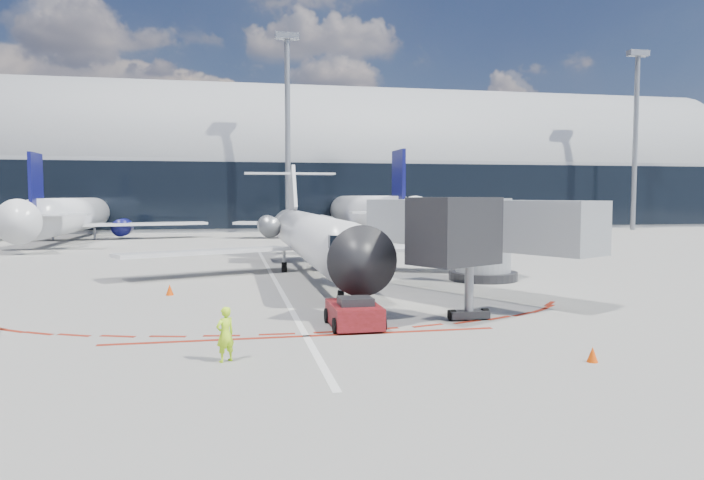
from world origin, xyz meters
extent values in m
plane|color=gray|center=(0.00, 0.00, 0.00)|extent=(260.00, 260.00, 0.00)
cube|color=silver|center=(0.00, 2.00, 0.01)|extent=(0.25, 40.00, 0.01)
cube|color=maroon|center=(0.00, -11.50, 0.01)|extent=(14.00, 0.25, 0.01)
cube|color=gray|center=(0.00, 65.00, 5.00)|extent=(150.00, 24.00, 10.00)
cylinder|color=gray|center=(0.00, 65.00, 10.00)|extent=(150.00, 24.00, 24.00)
cube|color=black|center=(0.00, 52.95, 5.00)|extent=(150.00, 0.20, 9.00)
cube|color=gray|center=(9.00, -4.50, 3.60)|extent=(8.22, 12.61, 2.30)
cube|color=black|center=(5.95, -10.24, 3.60)|extent=(3.86, 3.44, 2.60)
cylinder|color=gray|center=(6.75, -9.84, 1.20)|extent=(0.36, 0.36, 2.40)
cube|color=black|center=(6.75, -9.84, 0.22)|extent=(1.60, 0.60, 0.30)
cylinder|color=gray|center=(12.05, 1.24, 2.40)|extent=(3.20, 3.20, 4.80)
cylinder|color=black|center=(12.05, 1.24, 0.25)|extent=(4.00, 4.00, 0.50)
cylinder|color=gray|center=(5.00, 48.00, 12.50)|extent=(0.70, 0.70, 25.00)
cylinder|color=gray|center=(55.00, 48.00, 12.50)|extent=(0.70, 0.70, 25.00)
cylinder|color=silver|center=(2.44, 4.67, 2.43)|extent=(2.80, 22.78, 2.80)
cone|color=black|center=(2.44, -8.17, 2.43)|extent=(2.80, 2.90, 2.80)
cone|color=silver|center=(2.44, 17.92, 2.43)|extent=(2.80, 3.73, 2.80)
cube|color=black|center=(2.44, -6.51, 3.00)|extent=(1.76, 1.45, 0.57)
cube|color=silver|center=(-3.98, 6.22, 1.50)|extent=(11.09, 6.57, 0.32)
cube|color=silver|center=(8.86, 6.22, 1.50)|extent=(11.09, 6.57, 0.32)
cube|color=silver|center=(2.44, 16.89, 4.92)|extent=(0.26, 4.86, 4.94)
cube|color=silver|center=(2.44, 19.06, 6.78)|extent=(7.46, 1.66, 0.17)
cylinder|color=slate|center=(0.32, 13.78, 2.69)|extent=(1.55, 3.52, 1.55)
cylinder|color=slate|center=(4.56, 13.78, 2.69)|extent=(1.55, 3.52, 1.55)
cylinder|color=black|center=(2.44, -4.86, 0.29)|extent=(0.23, 0.58, 0.58)
cylinder|color=black|center=(0.89, 7.26, 0.33)|extent=(0.31, 0.66, 0.66)
cylinder|color=black|center=(3.99, 7.26, 0.33)|extent=(0.31, 0.66, 0.66)
cylinder|color=gray|center=(2.44, -4.86, 0.57)|extent=(0.19, 0.19, 1.14)
cube|color=#520E0B|center=(1.98, -10.28, 0.49)|extent=(1.78, 2.84, 0.80)
cube|color=black|center=(1.98, -10.55, 1.02)|extent=(1.24, 1.07, 0.31)
cylinder|color=gray|center=(1.98, -8.33, 0.31)|extent=(0.09, 2.31, 0.09)
cylinder|color=black|center=(1.14, -11.26, 0.28)|extent=(0.25, 0.57, 0.57)
cylinder|color=black|center=(2.82, -11.26, 0.28)|extent=(0.25, 0.57, 0.57)
cylinder|color=black|center=(1.14, -9.30, 0.28)|extent=(0.25, 0.57, 0.57)
cylinder|color=black|center=(2.82, -9.30, 0.28)|extent=(0.25, 0.57, 0.57)
imported|color=#BEFF1A|center=(-2.78, -14.41, 0.83)|extent=(0.73, 0.66, 1.66)
cone|color=#D53F04|center=(-5.56, -1.08, 0.27)|extent=(0.39, 0.39, 0.54)
cone|color=#D53F04|center=(7.98, -16.58, 0.23)|extent=(0.33, 0.33, 0.46)
camera|label=1|loc=(-2.64, -33.24, 4.96)|focal=32.00mm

